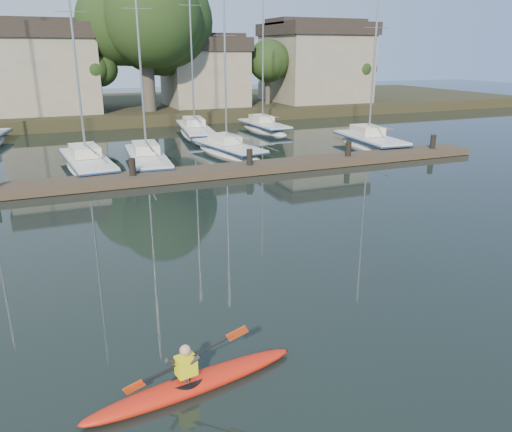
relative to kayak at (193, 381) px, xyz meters
name	(u,v)px	position (x,y,z in m)	size (l,w,h in m)	color
ground	(346,299)	(4.57, 1.95, -0.17)	(160.00, 160.00, 0.00)	black
kayak	(193,381)	(0.00, 0.00, 0.00)	(4.30, 1.21, 1.36)	red
dock	(194,173)	(4.57, 15.95, 0.04)	(34.00, 2.00, 1.80)	#4A382A
sailboat_1	(88,172)	(-0.17, 20.03, -0.35)	(2.76, 8.46, 13.59)	silver
sailboat_2	(148,167)	(3.00, 19.85, -0.34)	(2.56, 8.51, 13.90)	silver
sailboat_3	(228,156)	(8.21, 21.03, -0.34)	(3.31, 7.63, 11.93)	silver
sailboat_4	(369,149)	(17.69, 19.72, -0.37)	(2.87, 7.76, 12.94)	silver
sailboat_6	(195,137)	(8.41, 29.10, -0.35)	(3.33, 9.99, 15.59)	silver
sailboat_7	(264,132)	(14.07, 29.05, -0.35)	(2.29, 7.61, 12.14)	silver
shore	(133,82)	(6.18, 42.24, 3.06)	(90.00, 25.25, 12.75)	#272F17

